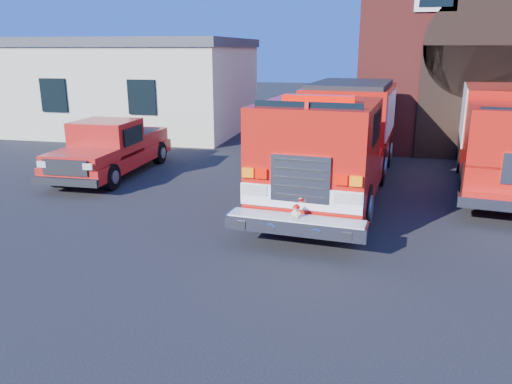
% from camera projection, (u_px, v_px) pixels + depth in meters
% --- Properties ---
extents(ground, '(100.00, 100.00, 0.00)m').
position_uv_depth(ground, '(268.00, 235.00, 10.83)').
color(ground, black).
rests_on(ground, ground).
extents(parking_stripe_far, '(0.12, 3.00, 0.01)m').
position_uv_depth(parking_stripe_far, '(508.00, 174.00, 16.04)').
color(parking_stripe_far, yellow).
rests_on(parking_stripe_far, ground).
extents(side_building, '(10.20, 8.20, 4.35)m').
position_uv_depth(side_building, '(139.00, 85.00, 24.29)').
color(side_building, beige).
rests_on(side_building, ground).
extents(fire_engine, '(3.56, 9.69, 2.92)m').
position_uv_depth(fire_engine, '(338.00, 138.00, 13.81)').
color(fire_engine, black).
rests_on(fire_engine, ground).
extents(pickup_truck, '(1.96, 5.38, 1.76)m').
position_uv_depth(pickup_truck, '(112.00, 149.00, 15.82)').
color(pickup_truck, black).
rests_on(pickup_truck, ground).
extents(secondary_truck, '(3.81, 8.83, 2.77)m').
position_uv_depth(secondary_truck, '(509.00, 133.00, 14.66)').
color(secondary_truck, black).
rests_on(secondary_truck, ground).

